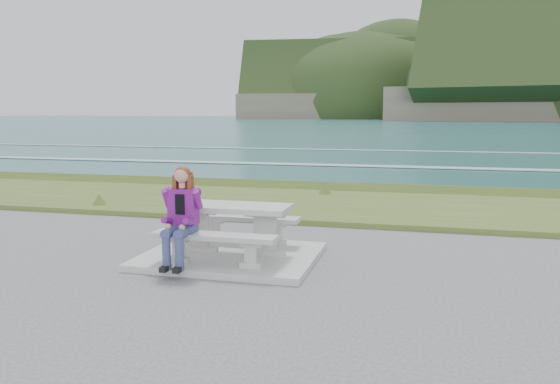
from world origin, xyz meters
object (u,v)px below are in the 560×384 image
Objects in this scene: picnic_table at (231,215)px; seated_woman at (180,230)px; bench_landward at (214,241)px; bench_seaward at (245,222)px.

seated_woman reaches higher than picnic_table.
picnic_table is 1.00× the size of bench_landward.
seated_woman reaches higher than bench_landward.
bench_landward is 1.30× the size of seated_woman.
bench_landward is at bearing -90.00° from bench_seaward.
picnic_table is at bearing 90.00° from bench_landward.
bench_landward is at bearing -90.00° from picnic_table.
seated_woman is (-0.46, -0.13, 0.16)m from bench_landward.
bench_seaward is at bearing 90.00° from bench_landward.
bench_landward is 1.40m from bench_seaward.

